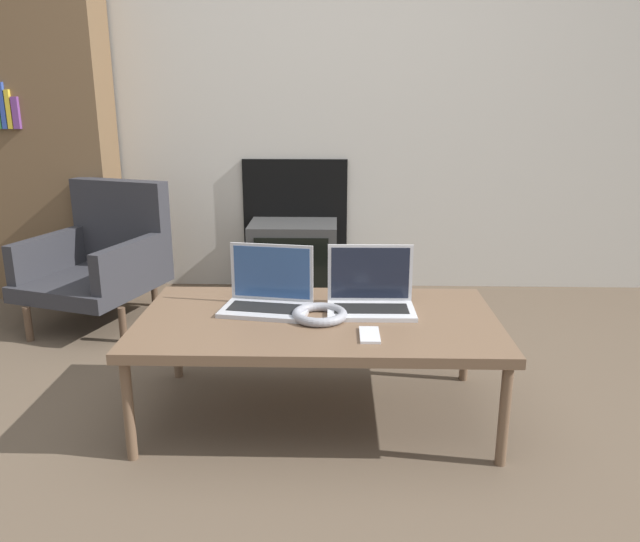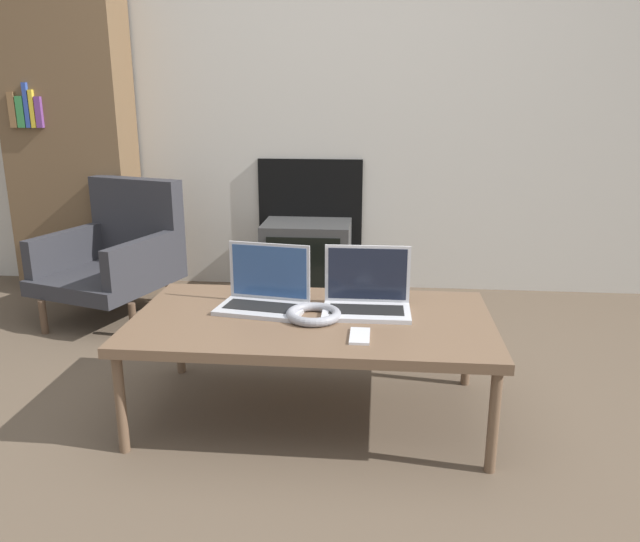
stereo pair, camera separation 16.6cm
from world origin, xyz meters
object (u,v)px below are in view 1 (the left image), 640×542
laptop_left (268,294)px  tv (294,259)px  headphones (320,314)px  armchair (104,255)px  laptop_right (371,295)px  phone (370,335)px

laptop_left → tv: bearing=99.0°
laptop_left → headphones: bearing=-19.7°
armchair → tv: bearing=39.4°
laptop_right → armchair: size_ratio=0.41×
tv → laptop_left: bearing=-90.0°
phone → tv: 1.67m
tv → armchair: 1.06m
phone → tv: size_ratio=0.27×
laptop_right → phone: bearing=-93.9°
laptop_left → laptop_right: 0.38m
laptop_left → laptop_right: same height
headphones → phone: bearing=-43.1°
laptop_right → phone: size_ratio=2.33×
headphones → armchair: armchair is taller
headphones → armchair: bearing=137.7°
laptop_left → phone: size_ratio=2.52×
headphones → armchair: size_ratio=0.25×
laptop_right → armchair: 1.67m
phone → tv: (-0.37, 1.62, -0.17)m
tv → armchair: armchair is taller
laptop_left → headphones: (0.20, -0.11, -0.04)m
laptop_right → laptop_left: bearing=179.5°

